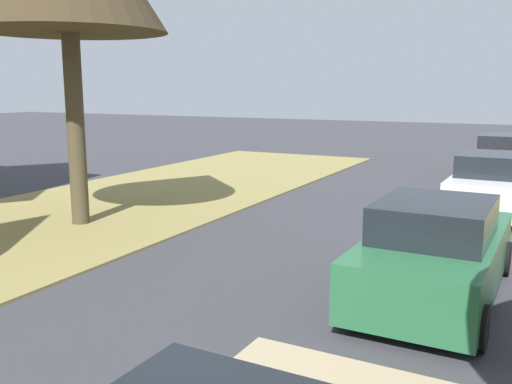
# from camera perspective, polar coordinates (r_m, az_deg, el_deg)

# --- Properties ---
(parked_sedan_green) EXTENTS (2.01, 4.43, 1.57)m
(parked_sedan_green) POSITION_cam_1_polar(r_m,az_deg,el_deg) (9.24, 17.60, -5.85)
(parked_sedan_green) COLOR #28663D
(parked_sedan_green) RESTS_ON ground
(parked_sedan_white) EXTENTS (2.01, 4.43, 1.57)m
(parked_sedan_white) POSITION_cam_1_polar(r_m,az_deg,el_deg) (16.11, 22.64, 0.66)
(parked_sedan_white) COLOR white
(parked_sedan_white) RESTS_ON ground
(parked_sedan_red) EXTENTS (2.01, 4.43, 1.57)m
(parked_sedan_red) POSITION_cam_1_polar(r_m,az_deg,el_deg) (22.71, 23.68, 3.21)
(parked_sedan_red) COLOR red
(parked_sedan_red) RESTS_ON ground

